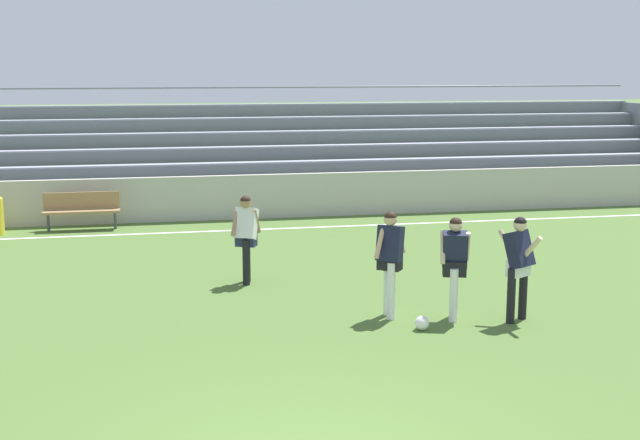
{
  "coord_description": "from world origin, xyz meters",
  "views": [
    {
      "loc": [
        -1.39,
        -7.5,
        3.95
      ],
      "look_at": [
        1.34,
        6.26,
        1.34
      ],
      "focal_mm": 47.23,
      "sensor_mm": 36.0,
      "label": 1
    }
  ],
  "objects_px": {
    "soccer_ball": "(422,323)",
    "player_dark_wide_left": "(519,260)",
    "player_dark_wide_right": "(390,255)",
    "bleacher_stand": "(274,151)",
    "player_dark_deep_cover": "(455,259)",
    "bench_far_left": "(82,207)",
    "player_white_on_ball": "(246,232)"
  },
  "relations": [
    {
      "from": "bleacher_stand",
      "to": "soccer_ball",
      "type": "distance_m",
      "value": 13.12
    },
    {
      "from": "soccer_ball",
      "to": "player_dark_wide_left",
      "type": "bearing_deg",
      "value": 5.74
    },
    {
      "from": "bleacher_stand",
      "to": "player_dark_wide_right",
      "type": "distance_m",
      "value": 12.31
    },
    {
      "from": "player_white_on_ball",
      "to": "player_dark_deep_cover",
      "type": "bearing_deg",
      "value": -44.02
    },
    {
      "from": "bleacher_stand",
      "to": "soccer_ball",
      "type": "height_order",
      "value": "bleacher_stand"
    },
    {
      "from": "bleacher_stand",
      "to": "player_dark_deep_cover",
      "type": "bearing_deg",
      "value": -85.34
    },
    {
      "from": "player_dark_wide_right",
      "to": "soccer_ball",
      "type": "height_order",
      "value": "player_dark_wide_right"
    },
    {
      "from": "bench_far_left",
      "to": "player_dark_deep_cover",
      "type": "relative_size",
      "value": 1.11
    },
    {
      "from": "bench_far_left",
      "to": "player_dark_wide_right",
      "type": "xyz_separation_m",
      "value": [
        5.33,
        -8.38,
        0.47
      ]
    },
    {
      "from": "player_dark_wide_left",
      "to": "soccer_ball",
      "type": "height_order",
      "value": "player_dark_wide_left"
    },
    {
      "from": "player_dark_deep_cover",
      "to": "soccer_ball",
      "type": "bearing_deg",
      "value": -146.3
    },
    {
      "from": "bench_far_left",
      "to": "player_white_on_ball",
      "type": "height_order",
      "value": "player_white_on_ball"
    },
    {
      "from": "bench_far_left",
      "to": "soccer_ball",
      "type": "relative_size",
      "value": 8.18
    },
    {
      "from": "player_dark_wide_left",
      "to": "player_dark_wide_right",
      "type": "height_order",
      "value": "player_dark_wide_right"
    },
    {
      "from": "bleacher_stand",
      "to": "bench_far_left",
      "type": "height_order",
      "value": "bleacher_stand"
    },
    {
      "from": "bleacher_stand",
      "to": "bench_far_left",
      "type": "relative_size",
      "value": 14.02
    },
    {
      "from": "player_dark_deep_cover",
      "to": "soccer_ball",
      "type": "height_order",
      "value": "player_dark_deep_cover"
    },
    {
      "from": "bleacher_stand",
      "to": "player_white_on_ball",
      "type": "xyz_separation_m",
      "value": [
        -1.91,
        -9.78,
        -0.46
      ]
    },
    {
      "from": "player_dark_wide_left",
      "to": "player_white_on_ball",
      "type": "relative_size",
      "value": 1.02
    },
    {
      "from": "bleacher_stand",
      "to": "bench_far_left",
      "type": "distance_m",
      "value": 6.62
    },
    {
      "from": "bench_far_left",
      "to": "player_white_on_ball",
      "type": "bearing_deg",
      "value": -60.21
    },
    {
      "from": "bench_far_left",
      "to": "player_dark_wide_left",
      "type": "xyz_separation_m",
      "value": [
        7.22,
        -8.96,
        0.44
      ]
    },
    {
      "from": "player_dark_wide_left",
      "to": "player_dark_wide_right",
      "type": "distance_m",
      "value": 1.98
    },
    {
      "from": "bench_far_left",
      "to": "player_dark_deep_cover",
      "type": "bearing_deg",
      "value": -54.11
    },
    {
      "from": "bench_far_left",
      "to": "player_white_on_ball",
      "type": "relative_size",
      "value": 1.11
    },
    {
      "from": "bleacher_stand",
      "to": "player_dark_wide_left",
      "type": "relative_size",
      "value": 15.27
    },
    {
      "from": "bleacher_stand",
      "to": "player_white_on_ball",
      "type": "height_order",
      "value": "bleacher_stand"
    },
    {
      "from": "player_dark_wide_right",
      "to": "soccer_ball",
      "type": "xyz_separation_m",
      "value": [
        0.3,
        -0.75,
        -0.91
      ]
    },
    {
      "from": "player_white_on_ball",
      "to": "soccer_ball",
      "type": "bearing_deg",
      "value": -55.08
    },
    {
      "from": "bleacher_stand",
      "to": "player_dark_wide_left",
      "type": "xyz_separation_m",
      "value": [
        1.97,
        -12.89,
        -0.44
      ]
    },
    {
      "from": "player_dark_deep_cover",
      "to": "bench_far_left",
      "type": "bearing_deg",
      "value": 125.89
    },
    {
      "from": "player_white_on_ball",
      "to": "player_dark_wide_right",
      "type": "relative_size",
      "value": 0.95
    }
  ]
}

